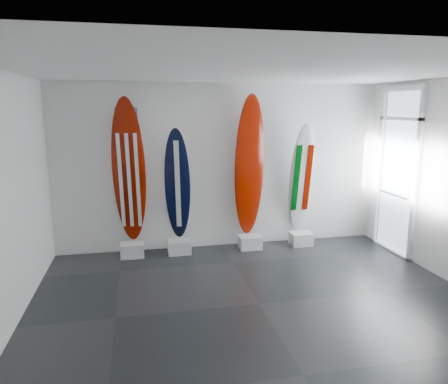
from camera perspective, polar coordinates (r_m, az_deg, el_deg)
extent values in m
plane|color=black|center=(5.75, 4.80, -15.02)|extent=(6.00, 6.00, 0.00)
plane|color=white|center=(5.17, 5.38, 16.29)|extent=(6.00, 6.00, 0.00)
plane|color=silver|center=(7.65, -0.33, 3.49)|extent=(6.00, 0.00, 6.00)
plane|color=silver|center=(3.04, 18.94, -9.55)|extent=(6.00, 0.00, 6.00)
plane|color=silver|center=(5.26, -28.05, -1.54)|extent=(0.00, 5.00, 5.00)
cube|color=silver|center=(7.52, -12.44, -7.77)|extent=(0.40, 0.30, 0.24)
ellipsoid|color=#7A1001|center=(7.29, -12.89, 2.75)|extent=(0.62, 0.45, 2.52)
cube|color=silver|center=(7.54, -6.14, -7.49)|extent=(0.40, 0.30, 0.24)
ellipsoid|color=black|center=(7.36, -6.40, 1.00)|extent=(0.51, 0.41, 2.00)
cube|color=silver|center=(7.77, 3.58, -6.88)|extent=(0.40, 0.30, 0.24)
ellipsoid|color=#7A1001|center=(7.54, 3.52, 3.55)|extent=(0.61, 0.32, 2.58)
cube|color=silver|center=(8.08, 10.50, -6.32)|extent=(0.40, 0.30, 0.24)
ellipsoid|color=silver|center=(7.90, 10.53, 1.85)|extent=(0.48, 0.44, 2.07)
cube|color=silver|center=(7.79, -18.34, -5.63)|extent=(0.09, 0.02, 0.13)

